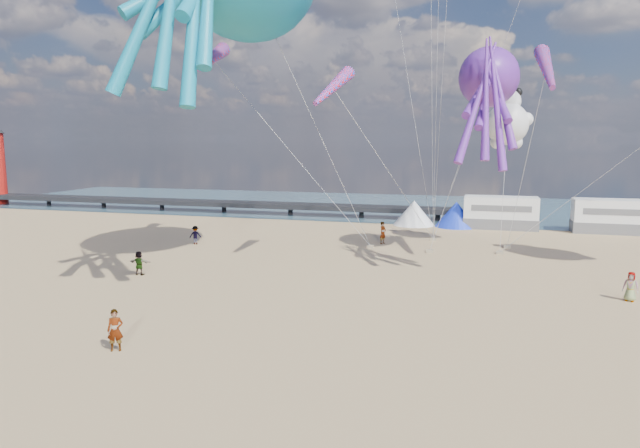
{
  "coord_description": "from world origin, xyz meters",
  "views": [
    {
      "loc": [
        4.04,
        -15.23,
        8.3
      ],
      "look_at": [
        -1.92,
        6.0,
        5.0
      ],
      "focal_mm": 32.0,
      "sensor_mm": 36.0,
      "label": 1
    }
  ],
  "objects_px": {
    "kite_octopus_purple": "(489,77)",
    "beachgoer_2": "(195,235)",
    "kite_panda": "(507,124)",
    "beachgoer_5": "(383,233)",
    "tent_white": "(414,213)",
    "sandbag_d": "(507,247)",
    "sandbag_a": "(370,246)",
    "windsock_left": "(212,59)",
    "standing_person": "(115,330)",
    "tent_blue": "(456,214)",
    "sandbag_b": "(430,251)",
    "sandbag_e": "(433,239)",
    "windsock_right": "(333,87)",
    "motorhome_1": "(612,216)",
    "beachgoer_4": "(139,263)",
    "windsock_mid": "(547,68)",
    "motorhome_0": "(500,213)",
    "sandbag_c": "(500,253)",
    "beachgoer_6": "(631,287)"
  },
  "relations": [
    {
      "from": "kite_octopus_purple",
      "to": "beachgoer_2",
      "type": "bearing_deg",
      "value": 172.21
    },
    {
      "from": "kite_panda",
      "to": "beachgoer_5",
      "type": "bearing_deg",
      "value": -174.27
    },
    {
      "from": "tent_white",
      "to": "sandbag_d",
      "type": "height_order",
      "value": "tent_white"
    },
    {
      "from": "beachgoer_5",
      "to": "sandbag_a",
      "type": "distance_m",
      "value": 2.17
    },
    {
      "from": "sandbag_d",
      "to": "windsock_left",
      "type": "relative_size",
      "value": 0.08
    },
    {
      "from": "standing_person",
      "to": "kite_panda",
      "type": "bearing_deg",
      "value": 34.6
    },
    {
      "from": "tent_blue",
      "to": "sandbag_b",
      "type": "height_order",
      "value": "tent_blue"
    },
    {
      "from": "tent_blue",
      "to": "sandbag_b",
      "type": "relative_size",
      "value": 8.0
    },
    {
      "from": "sandbag_e",
      "to": "windsock_right",
      "type": "relative_size",
      "value": 0.11
    },
    {
      "from": "motorhome_1",
      "to": "beachgoer_5",
      "type": "relative_size",
      "value": 3.71
    },
    {
      "from": "beachgoer_4",
      "to": "windsock_mid",
      "type": "bearing_deg",
      "value": -162.04
    },
    {
      "from": "beachgoer_4",
      "to": "standing_person",
      "type": "bearing_deg",
      "value": 117.75
    },
    {
      "from": "beachgoer_5",
      "to": "beachgoer_4",
      "type": "bearing_deg",
      "value": 165.3
    },
    {
      "from": "beachgoer_5",
      "to": "kite_panda",
      "type": "height_order",
      "value": "kite_panda"
    },
    {
      "from": "beachgoer_4",
      "to": "kite_octopus_purple",
      "type": "distance_m",
      "value": 25.29
    },
    {
      "from": "beachgoer_4",
      "to": "kite_octopus_purple",
      "type": "xyz_separation_m",
      "value": [
        20.26,
        9.79,
        11.54
      ]
    },
    {
      "from": "tent_blue",
      "to": "sandbag_b",
      "type": "distance_m",
      "value": 13.44
    },
    {
      "from": "sandbag_b",
      "to": "sandbag_d",
      "type": "height_order",
      "value": "same"
    },
    {
      "from": "sandbag_e",
      "to": "windsock_right",
      "type": "distance_m",
      "value": 17.52
    },
    {
      "from": "standing_person",
      "to": "sandbag_a",
      "type": "height_order",
      "value": "standing_person"
    },
    {
      "from": "beachgoer_5",
      "to": "windsock_right",
      "type": "distance_m",
      "value": 14.4
    },
    {
      "from": "tent_white",
      "to": "sandbag_a",
      "type": "bearing_deg",
      "value": -98.59
    },
    {
      "from": "sandbag_e",
      "to": "windsock_left",
      "type": "bearing_deg",
      "value": -152.05
    },
    {
      "from": "motorhome_0",
      "to": "motorhome_1",
      "type": "distance_m",
      "value": 9.5
    },
    {
      "from": "kite_octopus_purple",
      "to": "beachgoer_5",
      "type": "bearing_deg",
      "value": 141.33
    },
    {
      "from": "sandbag_c",
      "to": "windsock_right",
      "type": "xyz_separation_m",
      "value": [
        -10.6,
        -7.81,
        11.33
      ]
    },
    {
      "from": "beachgoer_5",
      "to": "sandbag_a",
      "type": "height_order",
      "value": "beachgoer_5"
    },
    {
      "from": "kite_panda",
      "to": "beachgoer_4",
      "type": "bearing_deg",
      "value": -142.54
    },
    {
      "from": "beachgoer_5",
      "to": "kite_panda",
      "type": "xyz_separation_m",
      "value": [
        9.07,
        0.45,
        8.5
      ]
    },
    {
      "from": "standing_person",
      "to": "windsock_right",
      "type": "distance_m",
      "value": 19.97
    },
    {
      "from": "windsock_left",
      "to": "tent_blue",
      "type": "bearing_deg",
      "value": 34.98
    },
    {
      "from": "sandbag_b",
      "to": "sandbag_d",
      "type": "relative_size",
      "value": 1.0
    },
    {
      "from": "tent_blue",
      "to": "sandbag_d",
      "type": "distance_m",
      "value": 10.93
    },
    {
      "from": "sandbag_c",
      "to": "windsock_mid",
      "type": "bearing_deg",
      "value": -64.81
    },
    {
      "from": "sandbag_e",
      "to": "windsock_left",
      "type": "xyz_separation_m",
      "value": [
        -15.52,
        -8.23,
        13.94
      ]
    },
    {
      "from": "motorhome_0",
      "to": "sandbag_c",
      "type": "bearing_deg",
      "value": -91.6
    },
    {
      "from": "standing_person",
      "to": "beachgoer_6",
      "type": "bearing_deg",
      "value": 6.66
    },
    {
      "from": "beachgoer_4",
      "to": "kite_panda",
      "type": "relative_size",
      "value": 0.28
    },
    {
      "from": "motorhome_0",
      "to": "sandbag_a",
      "type": "relative_size",
      "value": 13.2
    },
    {
      "from": "beachgoer_2",
      "to": "sandbag_a",
      "type": "bearing_deg",
      "value": 169.63
    },
    {
      "from": "sandbag_a",
      "to": "beachgoer_4",
      "type": "bearing_deg",
      "value": -133.6
    },
    {
      "from": "windsock_mid",
      "to": "sandbag_e",
      "type": "bearing_deg",
      "value": 127.8
    },
    {
      "from": "sandbag_d",
      "to": "beachgoer_6",
      "type": "bearing_deg",
      "value": -67.81
    },
    {
      "from": "sandbag_a",
      "to": "standing_person",
      "type": "bearing_deg",
      "value": -103.23
    },
    {
      "from": "beachgoer_5",
      "to": "sandbag_b",
      "type": "xyz_separation_m",
      "value": [
        3.93,
        -2.6,
        -0.78
      ]
    },
    {
      "from": "tent_white",
      "to": "beachgoer_6",
      "type": "bearing_deg",
      "value": -59.63
    },
    {
      "from": "beachgoer_6",
      "to": "windsock_left",
      "type": "bearing_deg",
      "value": -175.28
    },
    {
      "from": "tent_white",
      "to": "kite_panda",
      "type": "xyz_separation_m",
      "value": [
        7.82,
        -10.27,
        8.19
      ]
    },
    {
      "from": "tent_white",
      "to": "beachgoer_4",
      "type": "relative_size",
      "value": 2.69
    },
    {
      "from": "beachgoer_4",
      "to": "kite_octopus_purple",
      "type": "height_order",
      "value": "kite_octopus_purple"
    }
  ]
}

